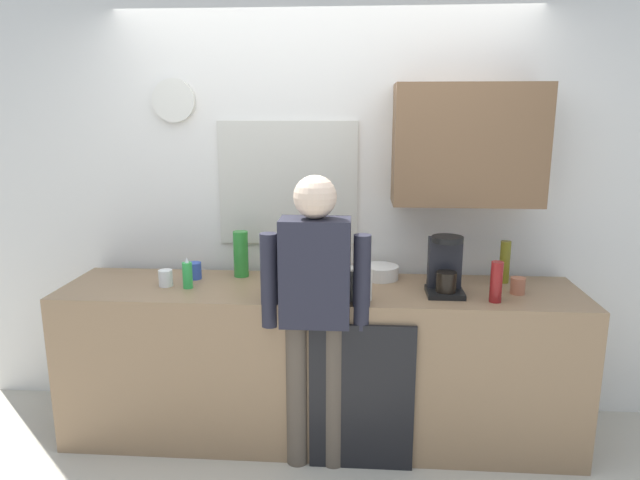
{
  "coord_description": "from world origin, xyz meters",
  "views": [
    {
      "loc": [
        0.22,
        -2.78,
        1.91
      ],
      "look_at": [
        0.01,
        0.25,
        1.21
      ],
      "focal_mm": 31.71,
      "sensor_mm": 36.0,
      "label": 1
    }
  ],
  "objects_px": {
    "mixing_bowl": "(380,272)",
    "storage_canister": "(359,284)",
    "bottle_clear_soda": "(241,254)",
    "bottle_amber_beer": "(303,260)",
    "person_at_sink": "(315,300)",
    "dish_soap": "(188,275)",
    "cup_white_mug": "(166,278)",
    "bottle_olive_oil": "(505,262)",
    "bottle_red_vinegar": "(496,282)",
    "cup_terracotta_mug": "(518,286)",
    "coffee_maker": "(445,268)",
    "potted_plant": "(287,273)",
    "cup_blue_mug": "(194,271)"
  },
  "relations": [
    {
      "from": "cup_blue_mug",
      "to": "bottle_olive_oil",
      "type": "bearing_deg",
      "value": 1.77
    },
    {
      "from": "cup_terracotta_mug",
      "to": "mixing_bowl",
      "type": "height_order",
      "value": "cup_terracotta_mug"
    },
    {
      "from": "cup_blue_mug",
      "to": "mixing_bowl",
      "type": "relative_size",
      "value": 0.45
    },
    {
      "from": "bottle_clear_soda",
      "to": "bottle_amber_beer",
      "type": "distance_m",
      "value": 0.38
    },
    {
      "from": "cup_white_mug",
      "to": "bottle_amber_beer",
      "type": "bearing_deg",
      "value": 15.06
    },
    {
      "from": "coffee_maker",
      "to": "cup_terracotta_mug",
      "type": "xyz_separation_m",
      "value": [
        0.4,
        0.02,
        -0.1
      ]
    },
    {
      "from": "bottle_clear_soda",
      "to": "coffee_maker",
      "type": "bearing_deg",
      "value": -12.08
    },
    {
      "from": "bottle_red_vinegar",
      "to": "cup_terracotta_mug",
      "type": "xyz_separation_m",
      "value": [
        0.16,
        0.15,
        -0.06
      ]
    },
    {
      "from": "storage_canister",
      "to": "coffee_maker",
      "type": "bearing_deg",
      "value": 15.35
    },
    {
      "from": "potted_plant",
      "to": "cup_terracotta_mug",
      "type": "bearing_deg",
      "value": 6.13
    },
    {
      "from": "storage_canister",
      "to": "dish_soap",
      "type": "bearing_deg",
      "value": 172.63
    },
    {
      "from": "coffee_maker",
      "to": "bottle_red_vinegar",
      "type": "height_order",
      "value": "coffee_maker"
    },
    {
      "from": "bottle_olive_oil",
      "to": "cup_white_mug",
      "type": "distance_m",
      "value": 1.98
    },
    {
      "from": "coffee_maker",
      "to": "bottle_amber_beer",
      "type": "distance_m",
      "value": 0.84
    },
    {
      "from": "bottle_clear_soda",
      "to": "storage_canister",
      "type": "height_order",
      "value": "bottle_clear_soda"
    },
    {
      "from": "cup_white_mug",
      "to": "storage_canister",
      "type": "distance_m",
      "value": 1.12
    },
    {
      "from": "cup_blue_mug",
      "to": "cup_terracotta_mug",
      "type": "distance_m",
      "value": 1.87
    },
    {
      "from": "potted_plant",
      "to": "storage_canister",
      "type": "relative_size",
      "value": 1.35
    },
    {
      "from": "coffee_maker",
      "to": "bottle_clear_soda",
      "type": "xyz_separation_m",
      "value": [
        -1.19,
        0.25,
        -0.01
      ]
    },
    {
      "from": "bottle_amber_beer",
      "to": "dish_soap",
      "type": "height_order",
      "value": "bottle_amber_beer"
    },
    {
      "from": "mixing_bowl",
      "to": "dish_soap",
      "type": "distance_m",
      "value": 1.13
    },
    {
      "from": "bottle_clear_soda",
      "to": "potted_plant",
      "type": "xyz_separation_m",
      "value": [
        0.33,
        -0.37,
        -0.01
      ]
    },
    {
      "from": "bottle_olive_oil",
      "to": "storage_canister",
      "type": "distance_m",
      "value": 0.93
    },
    {
      "from": "cup_terracotta_mug",
      "to": "mixing_bowl",
      "type": "relative_size",
      "value": 0.42
    },
    {
      "from": "bottle_amber_beer",
      "to": "person_at_sink",
      "type": "relative_size",
      "value": 0.14
    },
    {
      "from": "bottle_olive_oil",
      "to": "mixing_bowl",
      "type": "relative_size",
      "value": 1.14
    },
    {
      "from": "bottle_red_vinegar",
      "to": "bottle_olive_oil",
      "type": "xyz_separation_m",
      "value": [
        0.13,
        0.36,
        0.01
      ]
    },
    {
      "from": "person_at_sink",
      "to": "bottle_clear_soda",
      "type": "bearing_deg",
      "value": 140.5
    },
    {
      "from": "cup_blue_mug",
      "to": "mixing_bowl",
      "type": "bearing_deg",
      "value": 4.19
    },
    {
      "from": "dish_soap",
      "to": "cup_terracotta_mug",
      "type": "bearing_deg",
      "value": 0.87
    },
    {
      "from": "potted_plant",
      "to": "person_at_sink",
      "type": "height_order",
      "value": "person_at_sink"
    },
    {
      "from": "mixing_bowl",
      "to": "storage_canister",
      "type": "relative_size",
      "value": 1.29
    },
    {
      "from": "coffee_maker",
      "to": "bottle_red_vinegar",
      "type": "relative_size",
      "value": 1.5
    },
    {
      "from": "mixing_bowl",
      "to": "cup_white_mug",
      "type": "bearing_deg",
      "value": -169.21
    },
    {
      "from": "bottle_red_vinegar",
      "to": "bottle_amber_beer",
      "type": "xyz_separation_m",
      "value": [
        -1.06,
        0.36,
        0.01
      ]
    },
    {
      "from": "mixing_bowl",
      "to": "dish_soap",
      "type": "relative_size",
      "value": 1.22
    },
    {
      "from": "dish_soap",
      "to": "storage_canister",
      "type": "height_order",
      "value": "dish_soap"
    },
    {
      "from": "cup_white_mug",
      "to": "storage_canister",
      "type": "bearing_deg",
      "value": -7.92
    },
    {
      "from": "storage_canister",
      "to": "mixing_bowl",
      "type": "bearing_deg",
      "value": 72.15
    },
    {
      "from": "bottle_red_vinegar",
      "to": "cup_white_mug",
      "type": "xyz_separation_m",
      "value": [
        -1.83,
        0.15,
        -0.06
      ]
    },
    {
      "from": "bottle_olive_oil",
      "to": "cup_blue_mug",
      "type": "xyz_separation_m",
      "value": [
        -1.84,
        -0.06,
        -0.07
      ]
    },
    {
      "from": "cup_terracotta_mug",
      "to": "cup_white_mug",
      "type": "bearing_deg",
      "value": 179.98
    },
    {
      "from": "bottle_amber_beer",
      "to": "person_at_sink",
      "type": "xyz_separation_m",
      "value": [
        0.11,
        -0.48,
        -0.09
      ]
    },
    {
      "from": "bottle_olive_oil",
      "to": "storage_canister",
      "type": "relative_size",
      "value": 1.47
    },
    {
      "from": "person_at_sink",
      "to": "potted_plant",
      "type": "bearing_deg",
      "value": 146.65
    },
    {
      "from": "mixing_bowl",
      "to": "person_at_sink",
      "type": "height_order",
      "value": "person_at_sink"
    },
    {
      "from": "cup_terracotta_mug",
      "to": "mixing_bowl",
      "type": "xyz_separation_m",
      "value": [
        -0.75,
        0.24,
        -0.01
      ]
    },
    {
      "from": "bottle_olive_oil",
      "to": "bottle_amber_beer",
      "type": "distance_m",
      "value": 1.19
    },
    {
      "from": "dish_soap",
      "to": "cup_white_mug",
      "type": "bearing_deg",
      "value": 168.27
    },
    {
      "from": "cup_blue_mug",
      "to": "storage_canister",
      "type": "xyz_separation_m",
      "value": [
        0.99,
        -0.31,
        0.04
      ]
    }
  ]
}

